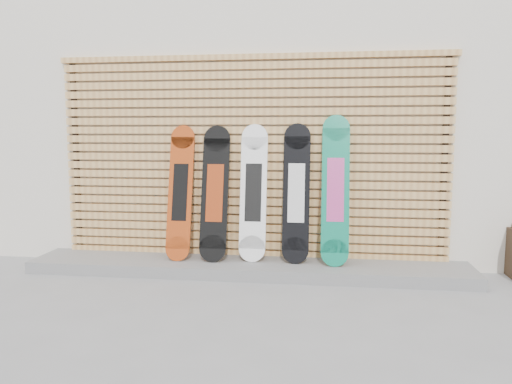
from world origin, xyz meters
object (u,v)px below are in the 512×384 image
snowboard_2 (253,192)px  snowboard_4 (335,190)px  snowboard_0 (180,192)px  snowboard_3 (296,193)px  snowboard_1 (215,193)px

snowboard_2 → snowboard_4: snowboard_4 is taller
snowboard_0 → snowboard_4: size_ratio=0.93×
snowboard_3 → snowboard_4: size_ratio=0.94×
snowboard_0 → snowboard_3: snowboard_3 is taller
snowboard_4 → snowboard_2: bearing=177.5°
snowboard_4 → snowboard_1: bearing=179.9°
snowboard_1 → snowboard_4: (1.26, -0.00, 0.05)m
snowboard_4 → snowboard_0: bearing=179.9°
snowboard_1 → snowboard_2: size_ratio=0.99×
snowboard_2 → snowboard_0: bearing=-177.5°
snowboard_1 → snowboard_3: size_ratio=0.99×
snowboard_2 → snowboard_3: size_ratio=1.00×
snowboard_1 → snowboard_4: 1.26m
snowboard_3 → snowboard_1: bearing=-178.2°
snowboard_0 → snowboard_4: snowboard_4 is taller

